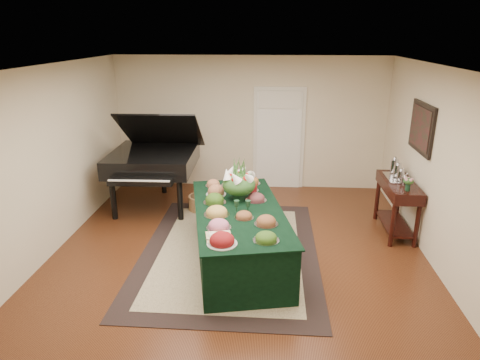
# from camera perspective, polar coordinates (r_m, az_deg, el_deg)

# --- Properties ---
(ground) EXTENTS (6.00, 6.00, 0.00)m
(ground) POSITION_cam_1_polar(r_m,az_deg,el_deg) (6.48, -0.20, -9.68)
(ground) COLOR black
(ground) RESTS_ON ground
(area_rug) EXTENTS (2.60, 3.64, 0.01)m
(area_rug) POSITION_cam_1_polar(r_m,az_deg,el_deg) (6.52, -1.38, -9.45)
(area_rug) COLOR black
(area_rug) RESTS_ON ground
(kitchen_doorway) EXTENTS (1.05, 0.07, 2.10)m
(kitchen_doorway) POSITION_cam_1_polar(r_m,az_deg,el_deg) (8.88, 5.19, 5.37)
(kitchen_doorway) COLOR silver
(kitchen_doorway) RESTS_ON ground
(buffet_table) EXTENTS (1.69, 2.73, 0.78)m
(buffet_table) POSITION_cam_1_polar(r_m,az_deg,el_deg) (6.13, -0.17, -7.28)
(buffet_table) COLOR black
(buffet_table) RESTS_ON ground
(food_platters) EXTENTS (1.16, 2.45, 0.13)m
(food_platters) POSITION_cam_1_polar(r_m,az_deg,el_deg) (5.99, -0.81, -3.35)
(food_platters) COLOR silver
(food_platters) RESTS_ON buffet_table
(cutting_board) EXTENTS (0.36, 0.36, 0.10)m
(cutting_board) POSITION_cam_1_polar(r_m,az_deg,el_deg) (5.19, -2.85, -7.24)
(cutting_board) COLOR tan
(cutting_board) RESTS_ON buffet_table
(green_goblets) EXTENTS (0.23, 0.09, 0.18)m
(green_goblets) POSITION_cam_1_polar(r_m,az_deg,el_deg) (5.84, 0.30, -3.53)
(green_goblets) COLOR #14331F
(green_goblets) RESTS_ON buffet_table
(floral_centerpiece) EXTENTS (0.50, 0.50, 0.50)m
(floral_centerpiece) POSITION_cam_1_polar(r_m,az_deg,el_deg) (6.22, -0.12, -0.05)
(floral_centerpiece) COLOR #14331F
(floral_centerpiece) RESTS_ON buffet_table
(grand_piano) EXTENTS (1.65, 1.85, 1.83)m
(grand_piano) POSITION_cam_1_polar(r_m,az_deg,el_deg) (7.99, -11.44, 2.77)
(grand_piano) COLOR black
(grand_piano) RESTS_ON ground
(wicker_basket) EXTENTS (0.44, 0.44, 0.28)m
(wicker_basket) POSITION_cam_1_polar(r_m,az_deg,el_deg) (7.93, -5.26, -3.06)
(wicker_basket) COLOR olive
(wicker_basket) RESTS_ON ground
(mahogany_sideboard) EXTENTS (0.45, 1.21, 0.88)m
(mahogany_sideboard) POSITION_cam_1_polar(r_m,az_deg,el_deg) (7.30, 20.32, -1.67)
(mahogany_sideboard) COLOR black
(mahogany_sideboard) RESTS_ON ground
(tea_service) EXTENTS (0.34, 0.74, 0.30)m
(tea_service) POSITION_cam_1_polar(r_m,az_deg,el_deg) (7.32, 20.35, 1.00)
(tea_service) COLOR silver
(tea_service) RESTS_ON mahogany_sideboard
(pink_bouquet) EXTENTS (0.17, 0.17, 0.21)m
(pink_bouquet) POSITION_cam_1_polar(r_m,az_deg,el_deg) (6.82, 21.54, -0.20)
(pink_bouquet) COLOR #14331F
(pink_bouquet) RESTS_ON mahogany_sideboard
(wall_painting) EXTENTS (0.05, 0.95, 0.75)m
(wall_painting) POSITION_cam_1_polar(r_m,az_deg,el_deg) (7.08, 23.04, 6.42)
(wall_painting) COLOR black
(wall_painting) RESTS_ON ground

